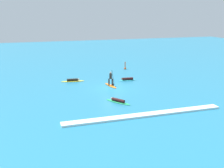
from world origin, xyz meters
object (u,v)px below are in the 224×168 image
at_px(surfer_on_yellow_board, 73,80).
at_px(surfer_on_green_board, 118,101).
at_px(surfer_on_orange_board, 111,82).
at_px(surfer_on_teal_board, 127,79).
at_px(marker_buoy, 125,68).

distance_m(surfer_on_yellow_board, surfer_on_green_board, 11.04).
bearing_deg(surfer_on_orange_board, surfer_on_teal_board, 114.64).
bearing_deg(surfer_on_orange_board, surfer_on_yellow_board, -141.50).
bearing_deg(surfer_on_orange_board, marker_buoy, 140.57).
bearing_deg(surfer_on_yellow_board, surfer_on_green_board, -67.23).
distance_m(surfer_on_orange_board, marker_buoy, 11.13).
xyz_separation_m(surfer_on_green_board, surfer_on_orange_board, (1.29, 6.70, 0.35)).
bearing_deg(surfer_on_yellow_board, surfer_on_orange_board, -35.30).
xyz_separation_m(surfer_on_yellow_board, surfer_on_teal_board, (7.47, -1.78, 0.02)).
distance_m(surfer_on_teal_board, surfer_on_orange_board, 3.81).
bearing_deg(surfer_on_orange_board, surfer_on_green_board, -20.24).
height_order(surfer_on_yellow_board, marker_buoy, marker_buoy).
bearing_deg(surfer_on_teal_board, marker_buoy, -102.22).
bearing_deg(marker_buoy, surfer_on_yellow_board, -149.94).
height_order(surfer_on_yellow_board, surfer_on_green_board, surfer_on_green_board).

